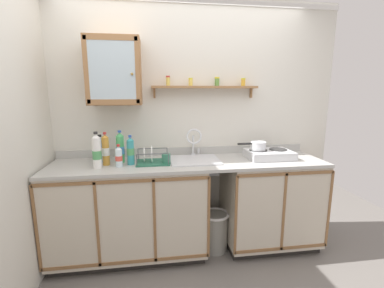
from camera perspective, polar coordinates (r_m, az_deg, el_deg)
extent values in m
plane|color=slate|center=(2.72, 0.65, -25.76)|extent=(5.71, 5.71, 0.00)
cube|color=silver|center=(2.89, -1.46, 4.14)|extent=(3.31, 0.05, 2.57)
cube|color=white|center=(2.97, -1.51, 28.37)|extent=(3.31, 0.02, 0.05)
cube|color=black|center=(3.02, -12.78, -21.10)|extent=(1.44, 0.56, 0.08)
cube|color=beige|center=(2.77, -13.25, -13.25)|extent=(1.47, 0.62, 0.85)
cube|color=brown|center=(2.34, -14.31, -7.79)|extent=(1.47, 0.01, 0.03)
cube|color=brown|center=(2.68, -13.46, -23.38)|extent=(1.47, 0.01, 0.03)
cube|color=brown|center=(2.67, -30.37, -15.57)|extent=(0.02, 0.01, 0.78)
cube|color=brown|center=(2.52, -19.62, -16.14)|extent=(0.02, 0.01, 0.78)
cube|color=brown|center=(2.47, -8.00, -16.14)|extent=(0.02, 0.01, 0.78)
cube|color=brown|center=(2.52, 3.61, -15.52)|extent=(0.02, 0.01, 0.78)
cube|color=black|center=(3.24, 15.59, -18.83)|extent=(0.92, 0.56, 0.08)
cube|color=beige|center=(3.01, 16.29, -11.38)|extent=(0.94, 0.62, 0.85)
cube|color=brown|center=(2.62, 19.60, -6.05)|extent=(0.94, 0.01, 0.03)
cube|color=brown|center=(2.93, 18.56, -20.45)|extent=(0.94, 0.01, 0.03)
cube|color=brown|center=(2.58, 9.38, -14.98)|extent=(0.02, 0.01, 0.78)
cube|color=brown|center=(2.75, 19.06, -13.75)|extent=(0.02, 0.01, 0.78)
cube|color=brown|center=(2.99, 27.31, -12.38)|extent=(0.02, 0.01, 0.78)
cube|color=#B2B2AD|center=(2.63, -0.54, -4.05)|extent=(2.67, 0.65, 0.03)
cube|color=#B2B2AD|center=(2.91, -1.35, -1.46)|extent=(2.67, 0.02, 0.08)
cube|color=silver|center=(2.65, 0.59, -3.45)|extent=(0.48, 0.42, 0.01)
cube|color=slate|center=(2.68, 0.58, -5.73)|extent=(0.41, 0.34, 0.01)
cube|color=slate|center=(2.83, 0.04, -3.76)|extent=(0.41, 0.01, 0.11)
cube|color=slate|center=(2.50, 1.21, -5.81)|extent=(0.41, 0.01, 0.11)
cylinder|color=#4C4C51|center=(2.68, 0.58, -5.77)|extent=(0.04, 0.04, 0.01)
cylinder|color=silver|center=(2.87, 0.22, -2.18)|extent=(0.05, 0.05, 0.02)
cylinder|color=silver|center=(2.85, 0.22, -0.04)|extent=(0.02, 0.02, 0.19)
torus|color=silver|center=(2.76, 0.44, 1.64)|extent=(0.16, 0.02, 0.16)
cylinder|color=silver|center=(2.88, 1.40, -1.50)|extent=(0.02, 0.02, 0.06)
cube|color=silver|center=(2.85, 16.14, -2.14)|extent=(0.45, 0.33, 0.08)
cylinder|color=#2D2D2D|center=(2.82, 13.97, -1.26)|extent=(0.18, 0.18, 0.01)
cylinder|color=#2D2D2D|center=(2.91, 17.94, -1.10)|extent=(0.18, 0.18, 0.01)
cylinder|color=black|center=(2.68, 15.35, -2.97)|extent=(0.03, 0.02, 0.03)
cylinder|color=black|center=(2.77, 19.48, -2.74)|extent=(0.03, 0.02, 0.03)
cylinder|color=silver|center=(2.82, 14.01, -0.41)|extent=(0.15, 0.15, 0.08)
torus|color=silver|center=(2.81, 14.05, 0.39)|extent=(0.16, 0.16, 0.01)
cylinder|color=black|center=(2.75, 11.22, 0.04)|extent=(0.15, 0.03, 0.02)
cylinder|color=#4CB266|center=(2.66, -15.08, -1.09)|extent=(0.08, 0.08, 0.26)
cone|color=#4CB266|center=(2.63, -15.25, 2.03)|extent=(0.07, 0.07, 0.03)
cylinder|color=#2D59B2|center=(2.63, -15.28, 2.61)|extent=(0.03, 0.03, 0.02)
cylinder|color=#3F8CCC|center=(2.66, -15.07, -1.28)|extent=(0.08, 0.08, 0.07)
cylinder|color=#8CB7E0|center=(2.74, -19.00, -1.45)|extent=(0.08, 0.08, 0.21)
cone|color=#8CB7E0|center=(2.72, -19.16, 1.10)|extent=(0.08, 0.08, 0.04)
cylinder|color=#262626|center=(2.71, -19.20, 1.69)|extent=(0.04, 0.04, 0.02)
cylinder|color=white|center=(2.74, -19.01, -1.17)|extent=(0.08, 0.08, 0.06)
cylinder|color=silver|center=(2.51, -15.37, -2.93)|extent=(0.06, 0.06, 0.16)
cone|color=silver|center=(2.49, -15.48, -0.82)|extent=(0.06, 0.06, 0.03)
cylinder|color=red|center=(2.49, -15.51, -0.28)|extent=(0.03, 0.03, 0.02)
cylinder|color=#D84C3F|center=(2.51, -15.37, -2.95)|extent=(0.06, 0.06, 0.05)
cylinder|color=teal|center=(2.56, -13.00, -1.79)|extent=(0.07, 0.07, 0.23)
cone|color=teal|center=(2.53, -13.13, 1.07)|extent=(0.06, 0.06, 0.03)
cylinder|color=#2D59B2|center=(2.53, -13.16, 1.63)|extent=(0.03, 0.03, 0.02)
cylinder|color=#4C9959|center=(2.55, -13.01, -1.57)|extent=(0.07, 0.07, 0.06)
cylinder|color=gold|center=(2.60, -17.98, -1.51)|extent=(0.07, 0.07, 0.26)
cone|color=gold|center=(2.57, -18.17, 1.65)|extent=(0.06, 0.06, 0.03)
cylinder|color=red|center=(2.57, -18.21, 2.19)|extent=(0.03, 0.03, 0.02)
cylinder|color=white|center=(2.60, -17.98, -1.55)|extent=(0.07, 0.07, 0.07)
cylinder|color=white|center=(2.52, -19.68, -1.84)|extent=(0.08, 0.08, 0.27)
cone|color=white|center=(2.49, -19.91, 1.63)|extent=(0.07, 0.07, 0.03)
cylinder|color=#262626|center=(2.49, -19.96, 2.25)|extent=(0.03, 0.03, 0.02)
cylinder|color=#4C9959|center=(2.52, -19.66, -2.19)|extent=(0.08, 0.08, 0.08)
cube|color=#26664C|center=(2.60, -8.36, -3.90)|extent=(0.31, 0.27, 0.01)
cylinder|color=#4C4F54|center=(2.47, -11.75, -3.41)|extent=(0.01, 0.01, 0.11)
cylinder|color=#4C4F54|center=(2.46, -5.04, -3.23)|extent=(0.01, 0.01, 0.11)
cylinder|color=#4C4F54|center=(2.71, -11.45, -2.10)|extent=(0.01, 0.01, 0.11)
cylinder|color=#4C4F54|center=(2.70, -5.35, -1.93)|extent=(0.01, 0.01, 0.11)
cylinder|color=#4C4F54|center=(2.45, -8.43, -2.13)|extent=(0.29, 0.01, 0.01)
cylinder|color=#4C4F54|center=(2.69, -8.44, -0.92)|extent=(0.29, 0.01, 0.01)
cylinder|color=white|center=(2.58, -10.15, -2.21)|extent=(0.01, 0.14, 0.14)
cylinder|color=white|center=(2.58, -8.59, -2.17)|extent=(0.01, 0.16, 0.16)
cylinder|color=#337259|center=(2.54, -5.57, -3.15)|extent=(0.08, 0.08, 0.10)
torus|color=#337259|center=(2.58, -6.00, -2.81)|extent=(0.04, 0.07, 0.07)
cube|color=#996B42|center=(2.71, -16.26, 14.66)|extent=(0.49, 0.29, 0.62)
cube|color=silver|center=(2.56, -16.71, 14.86)|extent=(0.41, 0.01, 0.51)
cube|color=#996B42|center=(2.60, -21.72, 14.48)|extent=(0.04, 0.01, 0.58)
cube|color=#996B42|center=(2.54, -11.58, 15.13)|extent=(0.04, 0.01, 0.58)
cube|color=#996B42|center=(2.60, -17.09, 21.02)|extent=(0.46, 0.01, 0.05)
cube|color=#996B42|center=(2.56, -16.36, 8.60)|extent=(0.46, 0.01, 0.05)
sphere|color=olive|center=(2.53, -12.72, 14.40)|extent=(0.02, 0.02, 0.02)
cube|color=#996B42|center=(2.81, 2.80, 12.07)|extent=(1.10, 0.14, 0.02)
cube|color=#996B42|center=(2.81, -8.06, 10.71)|extent=(0.02, 0.03, 0.10)
cube|color=#996B42|center=(3.00, 12.50, 10.58)|extent=(0.02, 0.03, 0.10)
cylinder|color=#E0C659|center=(2.76, -5.15, 13.16)|extent=(0.04, 0.04, 0.08)
cylinder|color=red|center=(2.77, -5.17, 14.18)|extent=(0.04, 0.04, 0.02)
cylinder|color=#E0C659|center=(2.79, -0.30, 12.98)|extent=(0.04, 0.04, 0.06)
cylinder|color=yellow|center=(2.79, -0.30, 13.78)|extent=(0.04, 0.04, 0.02)
cylinder|color=#598C3F|center=(2.84, 5.37, 13.02)|extent=(0.05, 0.05, 0.07)
cylinder|color=yellow|center=(2.84, 5.39, 13.92)|extent=(0.05, 0.05, 0.02)
cylinder|color=gold|center=(2.91, 10.90, 12.73)|extent=(0.04, 0.04, 0.06)
cylinder|color=yellow|center=(2.92, 10.93, 13.52)|extent=(0.05, 0.05, 0.02)
cylinder|color=gray|center=(2.93, 4.92, -18.23)|extent=(0.26, 0.26, 0.40)
torus|color=white|center=(2.84, 4.99, -14.73)|extent=(0.29, 0.29, 0.03)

